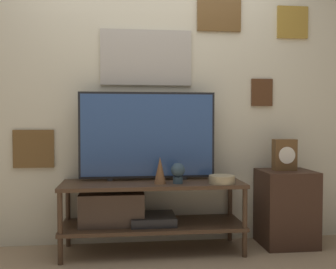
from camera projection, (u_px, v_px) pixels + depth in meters
name	position (u px, v px, depth m)	size (l,w,h in m)	color
ground_plane	(156.00, 264.00, 2.93)	(12.00, 12.00, 0.00)	#997F60
wall_back	(150.00, 88.00, 3.46)	(6.40, 0.08, 2.70)	beige
media_console	(137.00, 208.00, 3.19)	(1.47, 0.49, 0.57)	#422D1E
television	(147.00, 135.00, 3.28)	(1.14, 0.05, 0.74)	black
vase_slim_bronze	(160.00, 170.00, 3.12)	(0.10, 0.10, 0.21)	brown
vase_wide_bowl	(222.00, 179.00, 3.13)	(0.21, 0.21, 0.06)	tan
decorative_bust	(178.00, 172.00, 3.12)	(0.11, 0.11, 0.17)	#2D4251
side_table	(286.00, 208.00, 3.38)	(0.45, 0.41, 0.64)	#382319
mantel_clock	(284.00, 155.00, 3.38)	(0.19, 0.11, 0.27)	brown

